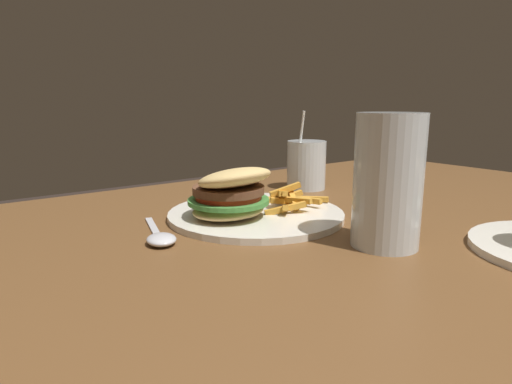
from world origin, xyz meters
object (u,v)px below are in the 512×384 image
(juice_glass, at_px, (306,167))
(beer_glass, at_px, (386,186))
(spoon, at_px, (160,238))
(meal_plate_near, at_px, (245,203))

(juice_glass, bearing_deg, beer_glass, 62.19)
(juice_glass, bearing_deg, spoon, 20.04)
(spoon, bearing_deg, beer_glass, 66.08)
(meal_plate_near, xyz_separation_m, beer_glass, (-0.07, 0.21, 0.05))
(juice_glass, distance_m, spoon, 0.44)
(meal_plate_near, bearing_deg, spoon, 8.08)
(meal_plate_near, height_order, juice_glass, juice_glass)
(meal_plate_near, xyz_separation_m, spoon, (0.16, 0.02, -0.02))
(meal_plate_near, relative_size, beer_glass, 1.65)
(juice_glass, xyz_separation_m, spoon, (0.41, 0.15, -0.04))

